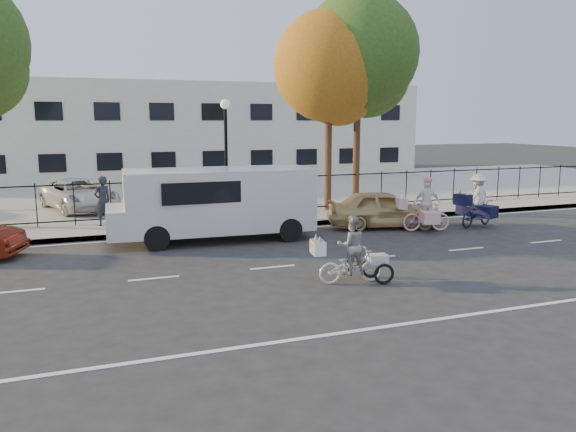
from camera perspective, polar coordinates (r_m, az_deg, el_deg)
name	(u,v)px	position (r m, az deg, el deg)	size (l,w,h in m)	color
ground	(273,267)	(14.50, -1.57, -5.25)	(120.00, 120.00, 0.00)	#333334
road_markings	(273,267)	(14.50, -1.57, -5.23)	(60.00, 9.52, 0.01)	silver
curb	(226,229)	(19.22, -6.36, -1.33)	(60.00, 0.10, 0.15)	#A8A399
sidewalk	(218,224)	(20.22, -7.07, -0.79)	(60.00, 2.20, 0.15)	#A8A399
parking_lot	(178,193)	(28.87, -11.09, 2.27)	(60.00, 15.60, 0.15)	#A8A399
iron_fence	(211,197)	(21.15, -7.80, 1.93)	(58.00, 0.06, 1.50)	black
building	(152,131)	(38.55, -13.62, 8.39)	(34.00, 10.00, 6.00)	silver
lamppost	(226,137)	(20.69, -6.34, 7.93)	(0.36, 0.36, 4.33)	black
street_sign	(162,186)	(20.39, -12.68, 2.95)	(0.85, 0.06, 1.80)	black
zebra_trike	(351,257)	(13.11, 6.43, -4.17)	(1.86, 0.83, 1.59)	silver
unicorn_bike	(426,211)	(19.56, 13.81, 0.48)	(1.91, 1.37, 1.88)	beige
bull_bike	(477,206)	(20.96, 18.61, 1.01)	(2.08, 1.48, 1.88)	#101536
white_van	(216,201)	(17.69, -7.36, 1.50)	(6.38, 2.40, 2.24)	silver
gold_sedan	(384,209)	(19.95, 9.69, 0.71)	(1.57, 3.89, 1.33)	tan
pedestrian	(103,201)	(20.28, -18.32, 1.47)	(0.62, 0.41, 1.71)	black
lot_car_b	(79,194)	(24.13, -20.43, 2.08)	(2.10, 4.54, 1.26)	silver
lot_car_c	(195,189)	(24.28, -9.46, 2.71)	(1.43, 4.10, 1.35)	#4A4E51
tree_mid	(332,72)	(22.75, 4.49, 14.40)	(4.36, 4.36, 8.00)	#442D1D
tree_east	(361,59)	(23.34, 7.41, 15.50)	(4.76, 4.76, 8.73)	#442D1D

